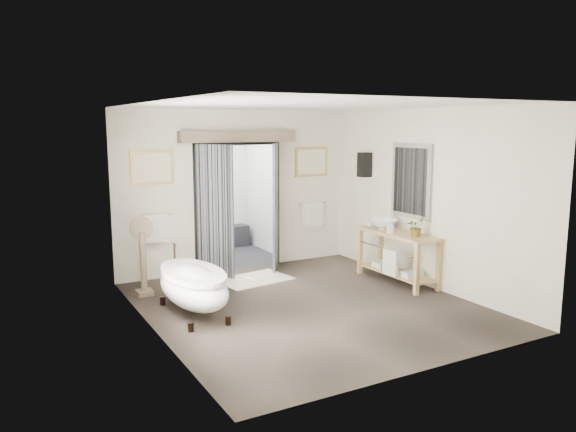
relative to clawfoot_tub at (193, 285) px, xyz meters
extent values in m
plane|color=#493D34|center=(1.60, -0.44, -0.42)|extent=(5.00, 5.00, 0.00)
cube|color=beige|center=(1.60, -2.94, 1.03)|extent=(4.50, 0.02, 2.90)
cube|color=beige|center=(-0.65, -0.44, 1.03)|extent=(0.02, 5.00, 2.90)
cube|color=beige|center=(3.85, -0.44, 1.03)|extent=(0.02, 5.00, 2.90)
cube|color=beige|center=(0.07, 2.06, 1.03)|extent=(1.45, 0.02, 2.90)
cube|color=beige|center=(3.12, 2.06, 1.03)|extent=(1.45, 0.02, 2.90)
cube|color=beige|center=(1.60, 2.06, 2.18)|extent=(1.60, 0.02, 0.60)
cube|color=silver|center=(1.60, -0.44, 2.48)|extent=(4.50, 5.00, 0.02)
cube|color=white|center=(-0.60, -1.04, 0.93)|extent=(0.02, 2.20, 2.70)
cube|color=gray|center=(3.82, -0.08, 1.28)|extent=(0.05, 0.95, 1.25)
cube|color=silver|center=(3.79, -0.08, 1.28)|extent=(0.01, 0.80, 1.10)
cube|color=black|center=(3.73, 1.11, 1.48)|extent=(0.20, 0.20, 0.45)
sphere|color=#FFCC8C|center=(3.73, 1.11, 1.48)|extent=(0.10, 0.10, 0.10)
cube|color=black|center=(1.60, 3.06, -0.42)|extent=(2.20, 2.00, 0.01)
cube|color=silver|center=(1.60, 3.06, 2.08)|extent=(2.20, 2.00, 0.02)
cube|color=white|center=(1.60, 4.06, 0.83)|extent=(2.20, 0.02, 2.50)
cube|color=white|center=(0.50, 3.06, 0.83)|extent=(0.02, 2.00, 2.50)
cube|color=white|center=(2.70, 3.06, 0.83)|extent=(0.02, 2.00, 2.50)
cube|color=black|center=(1.60, 3.88, -0.20)|extent=(2.00, 0.35, 0.45)
cylinder|color=silver|center=(1.20, 4.03, 1.18)|extent=(0.40, 0.03, 0.40)
cylinder|color=silver|center=(2.00, 4.03, 1.18)|extent=(0.40, 0.03, 0.40)
cube|color=black|center=(0.80, 2.06, 0.73)|extent=(0.07, 0.10, 2.30)
cube|color=black|center=(2.40, 2.06, 0.73)|extent=(0.07, 0.10, 2.30)
cube|color=black|center=(1.60, 2.06, 1.88)|extent=(1.67, 0.10, 0.07)
cube|color=black|center=(1.00, 1.71, 0.73)|extent=(0.47, 0.69, 2.30)
cube|color=black|center=(2.20, 1.71, 0.73)|extent=(0.47, 0.69, 2.30)
cube|color=brown|center=(1.60, 1.96, 2.00)|extent=(2.20, 0.20, 0.20)
cube|color=tan|center=(0.05, 2.04, 1.50)|extent=(0.72, 0.03, 0.57)
cube|color=beige|center=(0.05, 2.02, 1.50)|extent=(0.62, 0.01, 0.47)
cube|color=tan|center=(3.15, 2.04, 1.50)|extent=(0.72, 0.03, 0.57)
cube|color=beige|center=(3.15, 2.02, 1.50)|extent=(0.62, 0.01, 0.47)
cylinder|color=silver|center=(0.05, 2.00, 0.70)|extent=(0.60, 0.02, 0.02)
cube|color=beige|center=(0.05, 1.98, 0.48)|extent=(0.42, 0.08, 0.48)
cylinder|color=silver|center=(3.15, 2.00, 0.70)|extent=(0.60, 0.02, 0.02)
cube|color=beige|center=(3.15, 1.98, 0.48)|extent=(0.42, 0.08, 0.48)
cylinder|color=black|center=(-0.26, -0.62, -0.36)|extent=(0.08, 0.08, 0.12)
cylinder|color=black|center=(0.26, -0.62, -0.36)|extent=(0.08, 0.08, 0.12)
cylinder|color=black|center=(-0.26, 0.62, -0.36)|extent=(0.08, 0.08, 0.12)
cylinder|color=black|center=(0.26, 0.62, -0.36)|extent=(0.08, 0.08, 0.12)
ellipsoid|color=white|center=(0.00, 0.00, -0.02)|extent=(0.79, 1.76, 0.56)
cylinder|color=black|center=(0.00, 0.81, 0.33)|extent=(0.03, 0.03, 0.23)
cube|color=#A58652|center=(3.34, -0.82, 0.00)|extent=(0.07, 0.07, 0.85)
cube|color=#A58652|center=(3.80, -0.82, 0.00)|extent=(0.07, 0.07, 0.85)
cube|color=#A58652|center=(3.34, 0.66, 0.00)|extent=(0.07, 0.07, 0.85)
cube|color=#A58652|center=(3.80, 0.66, 0.00)|extent=(0.07, 0.07, 0.85)
cube|color=#A58652|center=(3.57, -0.08, 0.40)|extent=(0.55, 1.60, 0.05)
cube|color=#A58652|center=(3.57, -0.08, -0.26)|extent=(0.45, 1.50, 0.03)
cylinder|color=silver|center=(3.30, -0.08, 0.18)|extent=(0.02, 1.40, 0.02)
cube|color=beige|center=(3.30, -0.23, -0.02)|extent=(0.06, 0.34, 0.42)
cube|color=beige|center=(3.57, -0.43, -0.20)|extent=(0.35, 0.25, 0.10)
cube|color=beige|center=(3.57, 0.27, -0.20)|extent=(0.35, 0.25, 0.10)
cube|color=brown|center=(-0.38, 1.21, -0.38)|extent=(0.24, 0.24, 0.09)
cylinder|color=brown|center=(-0.38, 1.21, 0.12)|extent=(0.10, 0.10, 0.92)
cylinder|color=silver|center=(-0.38, 1.23, 0.64)|extent=(0.33, 0.02, 0.33)
cylinder|color=brown|center=(-0.38, 1.21, 0.64)|extent=(0.37, 0.02, 0.37)
cube|color=beige|center=(1.51, 1.20, -0.41)|extent=(1.31, 0.97, 0.01)
cube|color=white|center=(1.38, 1.12, -0.38)|extent=(0.11, 0.25, 0.05)
cube|color=white|center=(1.61, 1.12, -0.38)|extent=(0.11, 0.25, 0.05)
imported|color=white|center=(3.51, 0.28, 0.52)|extent=(0.64, 0.64, 0.17)
imported|color=gray|center=(3.58, -0.49, 0.59)|extent=(0.37, 0.35, 0.33)
imported|color=gray|center=(3.43, -0.04, 0.53)|extent=(0.12, 0.12, 0.21)
imported|color=gray|center=(3.47, 0.55, 0.52)|extent=(0.19, 0.19, 0.18)
camera|label=1|loc=(-2.48, -7.24, 2.21)|focal=35.00mm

